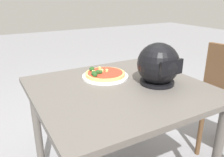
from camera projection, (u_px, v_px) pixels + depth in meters
dining_table at (120, 102)px, 1.31m from camera, size 0.94×0.88×0.72m
pizza_plate at (105, 76)px, 1.42m from camera, size 0.28×0.28×0.01m
pizza at (104, 74)px, 1.41m from camera, size 0.25×0.25×0.05m
motorcycle_helmet at (158, 65)px, 1.28m from camera, size 0.24×0.24×0.24m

